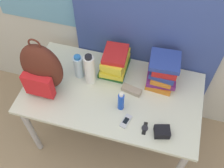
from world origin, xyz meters
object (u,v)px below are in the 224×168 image
at_px(water_bottle, 79,66).
at_px(sunglasses_case, 131,90).
at_px(sports_bottle, 90,70).
at_px(sunscreen_bottle, 121,101).
at_px(cell_phone, 126,121).
at_px(book_stack_center, 164,70).
at_px(wristwatch, 145,128).
at_px(book_stack_left, 115,62).
at_px(backpack, 42,69).
at_px(camera_pouch, 162,132).

xyz_separation_m(water_bottle, sunglasses_case, (0.43, -0.05, -0.08)).
relative_size(sports_bottle, sunscreen_bottle, 1.61).
bearing_deg(sunscreen_bottle, cell_phone, -58.31).
bearing_deg(book_stack_center, wristwatch, -95.31).
bearing_deg(sunscreen_bottle, sports_bottle, 148.71).
relative_size(sports_bottle, sunglasses_case, 1.78).
bearing_deg(book_stack_left, sunscreen_bottle, -68.12).
bearing_deg(backpack, wristwatch, -10.88).
xyz_separation_m(book_stack_left, camera_pouch, (0.45, -0.46, -0.06)).
bearing_deg(wristwatch, backpack, 169.12).
xyz_separation_m(sunscreen_bottle, camera_pouch, (0.32, -0.13, -0.05)).
height_order(water_bottle, sunglasses_case, water_bottle).
relative_size(water_bottle, cell_phone, 1.84).
height_order(book_stack_left, water_bottle, water_bottle).
bearing_deg(book_stack_center, cell_phone, -112.33).
distance_m(water_bottle, wristwatch, 0.68).
bearing_deg(cell_phone, book_stack_left, 114.36).
height_order(book_stack_center, wristwatch, book_stack_center).
relative_size(book_stack_center, cell_phone, 2.49).
relative_size(book_stack_center, water_bottle, 1.35).
distance_m(book_stack_center, wristwatch, 0.46).
distance_m(backpack, water_bottle, 0.28).
relative_size(water_bottle, sports_bottle, 0.77).
relative_size(backpack, wristwatch, 5.00).
distance_m(sunscreen_bottle, cell_phone, 0.14).
bearing_deg(book_stack_center, sports_bottle, -163.24).
relative_size(sports_bottle, wristwatch, 2.91).
height_order(water_bottle, sports_bottle, sports_bottle).
height_order(sports_bottle, wristwatch, sports_bottle).
xyz_separation_m(book_stack_center, wristwatch, (-0.04, -0.45, -0.11)).
distance_m(book_stack_center, sunscreen_bottle, 0.41).
height_order(book_stack_left, cell_phone, book_stack_left).
bearing_deg(sunglasses_case, book_stack_center, 40.97).
bearing_deg(sunscreen_bottle, book_stack_left, 111.88).
bearing_deg(camera_pouch, book_stack_center, 99.19).
xyz_separation_m(book_stack_center, sunglasses_case, (-0.20, -0.17, -0.09)).
bearing_deg(camera_pouch, sports_bottle, 153.44).
distance_m(book_stack_left, sunglasses_case, 0.26).
xyz_separation_m(book_stack_left, book_stack_center, (0.37, 0.00, 0.02)).
height_order(water_bottle, wristwatch, water_bottle).
relative_size(book_stack_left, sunscreen_bottle, 1.58).
bearing_deg(book_stack_left, sunglasses_case, -44.62).
xyz_separation_m(book_stack_left, water_bottle, (-0.25, -0.12, 0.01)).
height_order(water_bottle, sunscreen_bottle, water_bottle).
bearing_deg(water_bottle, camera_pouch, -25.33).
height_order(book_stack_left, camera_pouch, book_stack_left).
height_order(book_stack_center, sunglasses_case, book_stack_center).
distance_m(backpack, camera_pouch, 0.93).
distance_m(water_bottle, sunscreen_bottle, 0.44).
bearing_deg(sunscreen_bottle, camera_pouch, -21.95).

